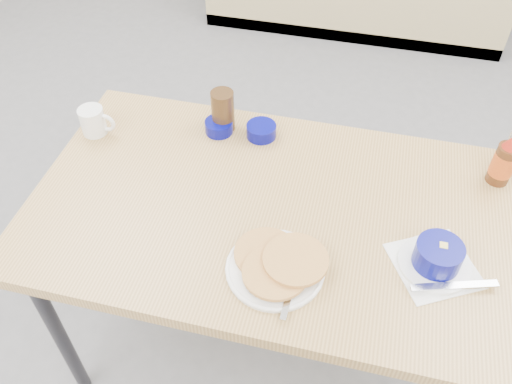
% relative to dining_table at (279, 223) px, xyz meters
% --- Properties ---
extents(dining_table, '(1.40, 0.80, 0.76)m').
position_rel_dining_table_xyz_m(dining_table, '(0.00, 0.00, 0.00)').
color(dining_table, tan).
rests_on(dining_table, ground).
extents(pancake_plate, '(0.25, 0.27, 0.04)m').
position_rel_dining_table_xyz_m(pancake_plate, '(0.03, -0.20, 0.08)').
color(pancake_plate, white).
rests_on(pancake_plate, dining_table).
extents(coffee_mug, '(0.12, 0.08, 0.09)m').
position_rel_dining_table_xyz_m(coffee_mug, '(-0.64, 0.18, 0.11)').
color(coffee_mug, white).
rests_on(coffee_mug, dining_table).
extents(grits_setting, '(0.28, 0.26, 0.08)m').
position_rel_dining_table_xyz_m(grits_setting, '(0.42, -0.10, 0.10)').
color(grits_setting, white).
rests_on(grits_setting, dining_table).
extents(creamer_bowl, '(0.09, 0.09, 0.04)m').
position_rel_dining_table_xyz_m(creamer_bowl, '(-0.12, 0.29, 0.08)').
color(creamer_bowl, '#04076B').
rests_on(creamer_bowl, dining_table).
extents(butter_bowl, '(0.09, 0.09, 0.04)m').
position_rel_dining_table_xyz_m(butter_bowl, '(-0.26, 0.28, 0.08)').
color(butter_bowl, '#04076B').
rests_on(butter_bowl, dining_table).
extents(amber_tumbler, '(0.08, 0.08, 0.14)m').
position_rel_dining_table_xyz_m(amber_tumbler, '(-0.25, 0.30, 0.13)').
color(amber_tumbler, '#392412').
rests_on(amber_tumbler, dining_table).
extents(syrup_bottle, '(0.07, 0.07, 0.17)m').
position_rel_dining_table_xyz_m(syrup_bottle, '(0.59, 0.26, 0.14)').
color(syrup_bottle, '#47230F').
rests_on(syrup_bottle, dining_table).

